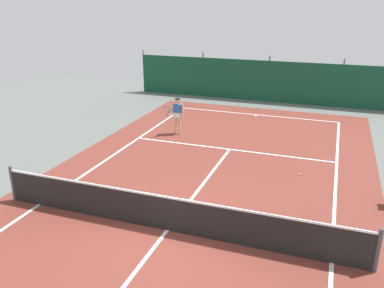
{
  "coord_description": "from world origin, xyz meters",
  "views": [
    {
      "loc": [
        3.7,
        -8.35,
        5.72
      ],
      "look_at": [
        -0.82,
        4.17,
        0.9
      ],
      "focal_mm": 37.39,
      "sensor_mm": 36.0,
      "label": 1
    }
  ],
  "objects_px": {
    "tennis_net": "(167,213)",
    "tennis_ball_near_player": "(300,174)",
    "tennis_player": "(177,113)",
    "parked_car": "(292,80)"
  },
  "relations": [
    {
      "from": "tennis_net",
      "to": "parked_car",
      "type": "relative_size",
      "value": 2.31
    },
    {
      "from": "tennis_player",
      "to": "parked_car",
      "type": "distance_m",
      "value": 10.96
    },
    {
      "from": "tennis_net",
      "to": "tennis_ball_near_player",
      "type": "height_order",
      "value": "tennis_net"
    },
    {
      "from": "tennis_net",
      "to": "tennis_ball_near_player",
      "type": "relative_size",
      "value": 153.33
    },
    {
      "from": "tennis_net",
      "to": "tennis_player",
      "type": "xyz_separation_m",
      "value": [
        -2.73,
        7.57,
        0.45
      ]
    },
    {
      "from": "parked_car",
      "to": "tennis_net",
      "type": "bearing_deg",
      "value": -100.45
    },
    {
      "from": "tennis_net",
      "to": "tennis_ball_near_player",
      "type": "bearing_deg",
      "value": 58.64
    },
    {
      "from": "tennis_player",
      "to": "tennis_ball_near_player",
      "type": "bearing_deg",
      "value": 159.07
    },
    {
      "from": "tennis_player",
      "to": "tennis_ball_near_player",
      "type": "height_order",
      "value": "tennis_player"
    },
    {
      "from": "tennis_ball_near_player",
      "to": "tennis_net",
      "type": "bearing_deg",
      "value": -121.36
    }
  ]
}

